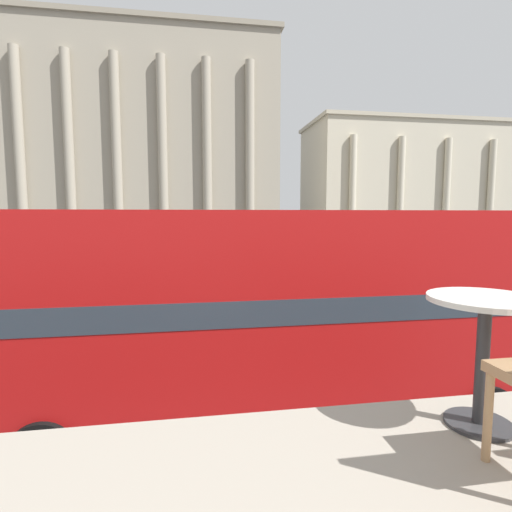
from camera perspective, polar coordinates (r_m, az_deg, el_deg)
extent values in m
cylinder|color=black|center=(11.01, 22.01, -14.32)|extent=(1.05, 0.22, 1.05)
cylinder|color=black|center=(9.21, 30.25, -18.78)|extent=(1.05, 0.22, 1.05)
cylinder|color=black|center=(9.81, -23.53, -16.91)|extent=(1.05, 0.22, 1.05)
cylinder|color=black|center=(7.74, -28.22, -23.58)|extent=(1.05, 0.22, 1.05)
cube|color=#B71414|center=(8.22, 2.31, -13.94)|extent=(10.65, 2.40, 1.86)
cube|color=#2D3842|center=(7.91, 2.35, -6.03)|extent=(10.44, 2.43, 0.45)
cube|color=#B71414|center=(7.76, 2.38, 0.99)|extent=(10.65, 2.40, 1.49)
cylinder|color=#2D2D30|center=(2.72, 29.20, -20.16)|extent=(0.36, 0.36, 0.02)
cylinder|color=#2D2D30|center=(2.59, 29.59, -13.15)|extent=(0.07, 0.07, 0.68)
cylinder|color=silver|center=(2.50, 30.00, -5.40)|extent=(0.60, 0.60, 0.03)
cylinder|color=#A87F56|center=(2.31, 30.22, -19.22)|extent=(0.04, 0.04, 0.44)
cube|color=#A39984|center=(47.75, -18.05, 14.24)|extent=(32.24, 11.40, 22.89)
cube|color=gray|center=(50.84, -18.52, 27.38)|extent=(32.84, 12.00, 0.50)
cylinder|color=#A39984|center=(43.72, -30.70, 12.25)|extent=(0.90, 0.90, 19.46)
cylinder|color=#A39984|center=(42.40, -25.14, 12.74)|extent=(0.90, 0.90, 19.46)
cylinder|color=#A39984|center=(41.49, -19.27, 13.12)|extent=(0.90, 0.90, 19.46)
cylinder|color=#A39984|center=(41.01, -13.17, 13.38)|extent=(0.90, 0.90, 19.46)
cylinder|color=#A39984|center=(40.97, -6.99, 13.50)|extent=(0.90, 0.90, 19.46)
cylinder|color=#A39984|center=(41.39, -0.87, 13.46)|extent=(0.90, 0.90, 19.46)
cube|color=beige|center=(66.41, 22.26, 9.15)|extent=(33.80, 12.51, 17.12)
cube|color=#B7AD93|center=(67.56, 22.56, 16.62)|extent=(34.40, 13.11, 0.50)
cylinder|color=beige|center=(54.18, 13.61, 8.90)|extent=(0.90, 0.90, 14.56)
cylinder|color=beige|center=(57.14, 19.93, 8.55)|extent=(0.90, 0.90, 14.56)
cylinder|color=beige|center=(60.72, 25.56, 8.15)|extent=(0.90, 0.90, 14.56)
cylinder|color=beige|center=(64.81, 30.51, 7.73)|extent=(0.90, 0.90, 14.56)
cylinder|color=black|center=(15.56, 13.21, -3.88)|extent=(0.12, 0.12, 3.31)
cube|color=black|center=(15.48, 13.93, 0.55)|extent=(0.20, 0.24, 0.70)
sphere|color=green|center=(15.51, 14.31, 1.10)|extent=(0.14, 0.14, 0.14)
cylinder|color=black|center=(23.01, -21.54, -0.27)|extent=(0.12, 0.12, 3.90)
cube|color=black|center=(22.87, -21.24, 3.48)|extent=(0.20, 0.24, 0.70)
sphere|color=red|center=(22.85, -20.98, 3.86)|extent=(0.14, 0.14, 0.14)
cylinder|color=black|center=(31.44, -5.80, 1.49)|extent=(0.12, 0.12, 3.74)
cube|color=black|center=(31.38, -5.50, 4.08)|extent=(0.20, 0.24, 0.70)
sphere|color=green|center=(31.39, -5.30, 4.36)|extent=(0.14, 0.14, 0.14)
cylinder|color=#282B33|center=(36.40, -22.48, -0.68)|extent=(0.14, 0.14, 0.77)
cylinder|color=#282B33|center=(36.36, -22.20, -0.68)|extent=(0.14, 0.14, 0.77)
cylinder|color=#284799|center=(36.31, -22.38, 0.40)|extent=(0.32, 0.32, 0.61)
sphere|color=tan|center=(36.28, -22.41, 1.05)|extent=(0.21, 0.21, 0.21)
cylinder|color=#282B33|center=(33.92, -0.98, -0.65)|extent=(0.14, 0.14, 0.81)
cylinder|color=#282B33|center=(33.94, -0.68, -0.64)|extent=(0.14, 0.14, 0.81)
cylinder|color=silver|center=(33.85, -0.83, 0.58)|extent=(0.32, 0.32, 0.64)
sphere|color=tan|center=(33.82, -0.83, 1.31)|extent=(0.22, 0.22, 0.22)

